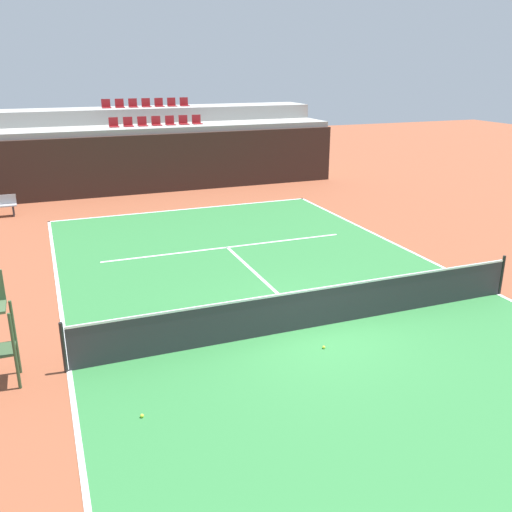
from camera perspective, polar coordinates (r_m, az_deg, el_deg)
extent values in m
plane|color=brown|center=(13.15, 5.95, -7.26)|extent=(80.00, 80.00, 0.00)
cube|color=#2D7238|center=(13.15, 5.95, -7.24)|extent=(11.00, 24.00, 0.01)
cube|color=white|center=(23.78, -7.19, 4.76)|extent=(11.00, 0.10, 0.00)
cube|color=white|center=(11.94, -18.55, -11.06)|extent=(0.10, 24.00, 0.00)
cube|color=white|center=(16.20, 23.44, -3.57)|extent=(0.10, 24.00, 0.00)
cube|color=white|center=(18.64, -2.96, 0.89)|extent=(8.26, 0.10, 0.00)
cube|color=white|center=(15.81, 0.71, -2.46)|extent=(0.10, 6.40, 0.00)
cube|color=black|center=(27.08, -9.30, 9.33)|extent=(17.42, 0.30, 2.73)
cube|color=#9E9E99|center=(28.36, -9.91, 9.99)|extent=(17.42, 2.40, 2.99)
cube|color=#9E9E99|center=(30.65, -10.88, 11.26)|extent=(17.42, 2.40, 3.70)
cube|color=maroon|center=(27.85, -14.28, 12.68)|extent=(0.44, 0.44, 0.04)
cube|color=maroon|center=(28.03, -14.37, 13.16)|extent=(0.44, 0.04, 0.40)
cube|color=maroon|center=(27.94, -12.87, 12.80)|extent=(0.44, 0.44, 0.04)
cube|color=maroon|center=(28.12, -12.97, 13.28)|extent=(0.44, 0.04, 0.40)
cube|color=maroon|center=(28.05, -11.47, 12.92)|extent=(0.44, 0.44, 0.04)
cube|color=maroon|center=(28.23, -11.58, 13.40)|extent=(0.44, 0.04, 0.40)
cube|color=maroon|center=(28.17, -10.09, 13.03)|extent=(0.44, 0.44, 0.04)
cube|color=maroon|center=(28.35, -10.20, 13.50)|extent=(0.44, 0.04, 0.40)
cube|color=maroon|center=(28.31, -8.71, 13.13)|extent=(0.44, 0.44, 0.04)
cube|color=maroon|center=(28.49, -8.83, 13.60)|extent=(0.44, 0.04, 0.40)
cube|color=maroon|center=(28.47, -7.35, 13.22)|extent=(0.44, 0.44, 0.04)
cube|color=maroon|center=(28.64, -7.47, 13.69)|extent=(0.44, 0.04, 0.40)
cube|color=maroon|center=(28.64, -6.00, 13.30)|extent=(0.44, 0.44, 0.04)
cube|color=maroon|center=(28.81, -6.13, 13.77)|extent=(0.44, 0.04, 0.40)
cube|color=maroon|center=(30.16, -15.02, 14.42)|extent=(0.44, 0.44, 0.04)
cube|color=maroon|center=(30.35, -15.10, 14.86)|extent=(0.44, 0.04, 0.40)
cube|color=maroon|center=(30.25, -13.71, 14.54)|extent=(0.44, 0.44, 0.04)
cube|color=maroon|center=(30.43, -13.79, 14.97)|extent=(0.44, 0.04, 0.40)
cube|color=maroon|center=(30.35, -12.40, 14.64)|extent=(0.44, 0.44, 0.04)
cube|color=maroon|center=(30.53, -12.50, 15.08)|extent=(0.44, 0.04, 0.40)
cube|color=maroon|center=(30.46, -11.11, 14.74)|extent=(0.44, 0.44, 0.04)
cube|color=maroon|center=(30.65, -11.20, 15.17)|extent=(0.44, 0.04, 0.40)
cube|color=maroon|center=(30.59, -9.82, 14.83)|extent=(0.44, 0.44, 0.04)
cube|color=maroon|center=(30.77, -9.92, 15.26)|extent=(0.44, 0.04, 0.40)
cube|color=maroon|center=(30.74, -8.54, 14.92)|extent=(0.44, 0.44, 0.04)
cube|color=maroon|center=(30.92, -8.65, 15.34)|extent=(0.44, 0.04, 0.40)
cube|color=maroon|center=(30.90, -7.28, 14.99)|extent=(0.44, 0.44, 0.04)
cube|color=maroon|center=(31.07, -7.39, 15.42)|extent=(0.44, 0.04, 0.40)
cylinder|color=black|center=(11.69, -19.07, -8.82)|extent=(0.08, 0.08, 1.07)
cylinder|color=black|center=(16.06, 23.82, -1.78)|extent=(0.08, 0.08, 1.07)
cube|color=#333338|center=(12.95, 6.02, -5.39)|extent=(10.90, 0.02, 0.92)
cube|color=white|center=(12.76, 6.09, -3.41)|extent=(10.90, 0.04, 0.05)
cylinder|color=#334C2D|center=(11.36, -23.43, -8.95)|extent=(0.06, 0.06, 1.55)
cylinder|color=#334C2D|center=(11.89, -23.38, -7.66)|extent=(0.06, 0.06, 1.55)
cube|color=#2D2D33|center=(24.44, -23.54, 4.19)|extent=(0.06, 0.06, 0.42)
cube|color=#2D2D33|center=(24.71, -23.53, 4.34)|extent=(0.06, 0.06, 0.42)
sphere|color=#CCE033|center=(12.22, 6.94, -9.23)|extent=(0.07, 0.07, 0.07)
sphere|color=#CCE033|center=(10.22, -11.57, -15.70)|extent=(0.07, 0.07, 0.07)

